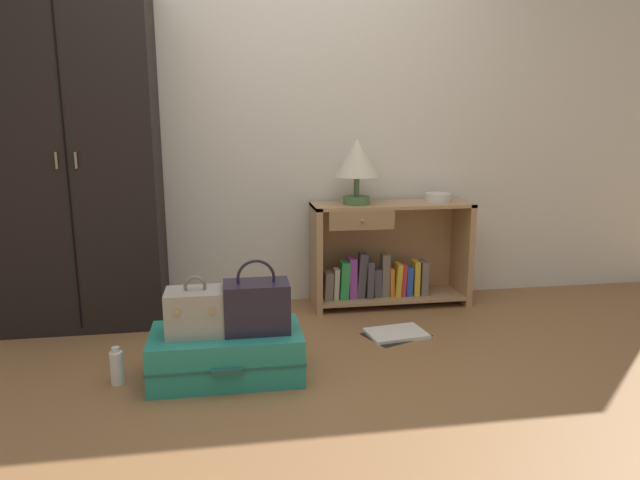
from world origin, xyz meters
name	(u,v)px	position (x,y,z in m)	size (l,w,h in m)	color
ground_plane	(299,401)	(0.00, 0.00, 0.00)	(9.00, 9.00, 0.00)	olive
back_wall	(268,107)	(0.00, 1.50, 1.30)	(6.40, 0.10, 2.60)	silver
wardrobe	(77,157)	(-1.14, 1.20, 1.01)	(0.91, 0.47, 2.02)	black
bookshelf	(385,257)	(0.75, 1.27, 0.32)	(1.05, 0.34, 0.69)	tan
table_lamp	(357,161)	(0.54, 1.25, 0.97)	(0.28, 0.28, 0.42)	#4C7542
bowl	(438,197)	(1.10, 1.27, 0.72)	(0.17, 0.17, 0.06)	silver
suitcase_large	(227,354)	(-0.31, 0.31, 0.12)	(0.73, 0.43, 0.23)	teal
train_case	(196,311)	(-0.45, 0.30, 0.34)	(0.28, 0.21, 0.28)	#A89E8E
handbag	(257,306)	(-0.16, 0.29, 0.36)	(0.31, 0.19, 0.35)	#231E2D
bottle	(117,367)	(-0.83, 0.31, 0.08)	(0.06, 0.06, 0.18)	white
open_book_on_floor	(396,334)	(0.66, 0.69, 0.01)	(0.42, 0.36, 0.02)	white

